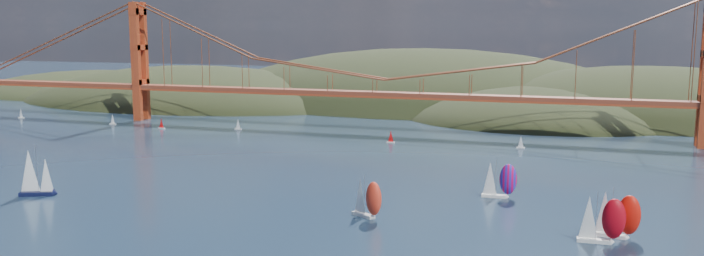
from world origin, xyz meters
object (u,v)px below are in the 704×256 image
object	(u,v)px
racer_2	(616,214)
racer_rwb	(499,179)
racer_1	(601,219)
sloop_navy	(34,173)
racer_0	(366,197)

from	to	relation	value
racer_2	racer_rwb	distance (m)	38.19
racer_1	racer_rwb	distance (m)	39.64
sloop_navy	racer_1	world-z (taller)	sloop_navy
racer_1	racer_rwb	bearing A→B (deg)	124.82
sloop_navy	racer_1	size ratio (longest dim) A/B	1.26
racer_rwb	sloop_navy	bearing A→B (deg)	-165.42
racer_0	racer_1	world-z (taller)	racer_1
racer_0	racer_rwb	size ratio (longest dim) A/B	0.98
racer_1	racer_rwb	size ratio (longest dim) A/B	1.05
sloop_navy	racer_2	distance (m)	143.24
racer_0	racer_rwb	distance (m)	39.23
racer_2	racer_rwb	size ratio (longest dim) A/B	1.05
sloop_navy	racer_0	bearing A→B (deg)	-17.51
racer_rwb	racer_1	bearing A→B (deg)	-55.33
racer_0	sloop_navy	bearing A→B (deg)	-146.35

